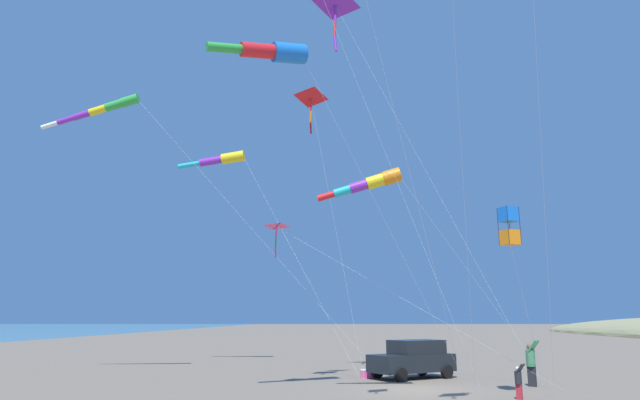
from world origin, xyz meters
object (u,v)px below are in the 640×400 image
object	(u,v)px
kite_windsock_long_streamer_right	(272,52)
parked_car	(413,359)
person_adult_flyer	(531,361)
kite_delta_checkered_midright	(335,6)
kite_delta_blue_topmost	(311,99)
kite_box_green_low_center	(509,226)
cooler_box	(367,374)
kite_windsock_black_fish_shape	(104,109)
kite_windsock_purple_drifting	(371,183)
kite_delta_magenta_far_left	(278,227)
kite_windsock_orange_high_right	(221,159)
person_child_green_jacket	(519,380)

from	to	relation	value
kite_windsock_long_streamer_right	parked_car	bearing A→B (deg)	-128.40
person_adult_flyer	kite_delta_checkered_midright	size ratio (longest dim) A/B	0.10
kite_windsock_long_streamer_right	kite_delta_blue_topmost	distance (m)	4.98
kite_box_green_low_center	cooler_box	bearing A→B (deg)	-56.33
kite_windsock_black_fish_shape	kite_delta_blue_topmost	bearing A→B (deg)	161.73
cooler_box	kite_windsock_purple_drifting	world-z (taller)	kite_windsock_purple_drifting
person_adult_flyer	kite_windsock_long_streamer_right	xyz separation A→B (m)	(11.17, 4.88, 12.36)
kite_delta_magenta_far_left	kite_windsock_purple_drifting	distance (m)	4.83
cooler_box	kite_windsock_purple_drifting	xyz separation A→B (m)	(0.19, 7.02, 8.09)
person_adult_flyer	kite_delta_checkered_midright	bearing A→B (deg)	-15.21
kite_windsock_long_streamer_right	kite_delta_blue_topmost	size ratio (longest dim) A/B	1.02
kite_windsock_black_fish_shape	kite_windsock_orange_high_right	world-z (taller)	kite_windsock_black_fish_shape
person_adult_flyer	kite_windsock_long_streamer_right	distance (m)	17.36
person_child_green_jacket	kite_windsock_orange_high_right	distance (m)	24.78
kite_delta_magenta_far_left	kite_delta_blue_topmost	bearing A→B (deg)	-142.38
kite_box_green_low_center	kite_delta_blue_topmost	bearing A→B (deg)	-27.29
kite_delta_checkered_midright	kite_delta_magenta_far_left	xyz separation A→B (m)	(2.69, 3.48, -13.08)
parked_car	kite_windsock_long_streamer_right	world-z (taller)	kite_windsock_long_streamer_right
person_adult_flyer	kite_delta_magenta_far_left	distance (m)	12.64
kite_windsock_orange_high_right	kite_delta_blue_topmost	distance (m)	13.23
cooler_box	kite_delta_magenta_far_left	world-z (taller)	kite_delta_magenta_far_left
cooler_box	kite_delta_magenta_far_left	distance (m)	9.14
cooler_box	kite_delta_magenta_far_left	size ratio (longest dim) A/B	0.05
parked_car	person_child_green_jacket	bearing A→B (deg)	110.71
kite_windsock_purple_drifting	kite_delta_blue_topmost	bearing A→B (deg)	-53.21
kite_delta_magenta_far_left	kite_windsock_black_fish_shape	xyz separation A→B (m)	(10.48, -5.00, 7.66)
cooler_box	kite_delta_checkered_midright	xyz separation A→B (m)	(1.47, 1.18, 19.75)
kite_delta_blue_topmost	kite_delta_checkered_midright	bearing A→B (deg)	-118.18
kite_delta_magenta_far_left	kite_windsock_black_fish_shape	distance (m)	13.92
kite_windsock_black_fish_shape	cooler_box	bearing A→B (deg)	178.67
parked_car	kite_windsock_long_streamer_right	bearing A→B (deg)	51.60
parked_car	person_adult_flyer	distance (m)	5.73
kite_delta_checkered_midright	kite_delta_magenta_far_left	world-z (taller)	kite_delta_checkered_midright
kite_delta_checkered_midright	kite_windsock_long_streamer_right	world-z (taller)	kite_delta_checkered_midright
person_child_green_jacket	kite_windsock_long_streamer_right	xyz separation A→B (m)	(9.23, 0.90, 12.75)
kite_windsock_orange_high_right	cooler_box	bearing A→B (deg)	139.89
kite_windsock_black_fish_shape	kite_delta_blue_topmost	xyz separation A→B (m)	(-11.89, 3.92, -1.13)
parked_car	kite_windsock_black_fish_shape	xyz separation A→B (m)	(16.96, -0.53, 13.59)
person_adult_flyer	kite_windsock_black_fish_shape	size ratio (longest dim) A/B	0.10
cooler_box	kite_windsock_black_fish_shape	size ratio (longest dim) A/B	0.03
kite_delta_checkered_midright	kite_windsock_orange_high_right	distance (m)	13.50
kite_delta_checkered_midright	kite_box_green_low_center	xyz separation A→B (m)	(-6.56, 6.45, -13.56)
kite_delta_checkered_midright	kite_windsock_long_streamer_right	size ratio (longest dim) A/B	1.47
person_child_green_jacket	kite_delta_blue_topmost	bearing A→B (deg)	-26.39
person_adult_flyer	kite_windsock_orange_high_right	distance (m)	23.61
kite_windsock_purple_drifting	kite_box_green_low_center	xyz separation A→B (m)	(-5.27, 0.61, -1.90)
kite_windsock_black_fish_shape	kite_windsock_long_streamer_right	bearing A→B (deg)	140.30
cooler_box	person_adult_flyer	size ratio (longest dim) A/B	0.31
kite_delta_blue_topmost	kite_box_green_low_center	bearing A→B (deg)	152.71
person_adult_flyer	kite_windsock_orange_high_right	bearing A→B (deg)	-34.79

